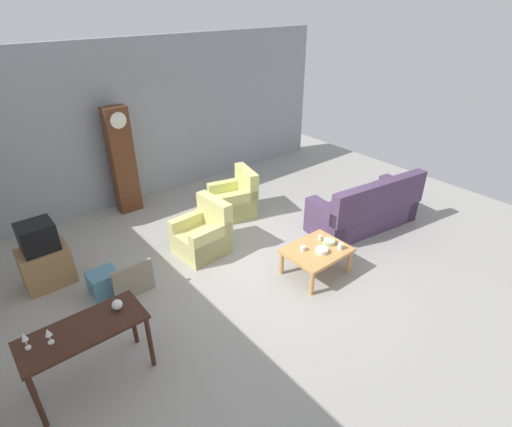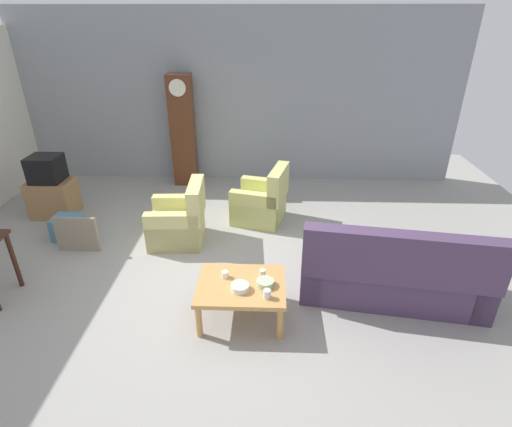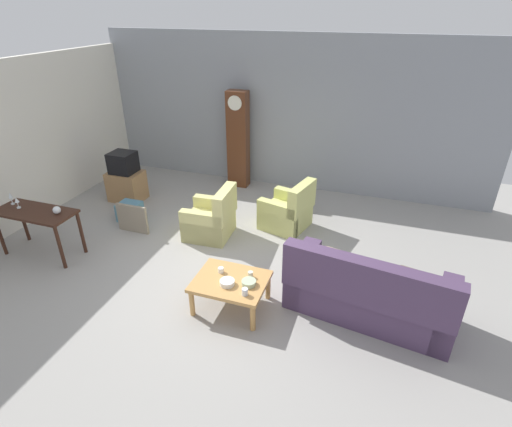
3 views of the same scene
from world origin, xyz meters
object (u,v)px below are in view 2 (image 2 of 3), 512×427
(grandfather_clock, at_px, (183,131))
(cup_white_porcelain, at_px, (225,274))
(armchair_olive_near, at_px, (179,222))
(couch_floral, at_px, (393,273))
(bowl_shallow_green, at_px, (265,283))
(framed_picture_leaning, at_px, (77,234))
(bowl_white_stacked, at_px, (240,287))
(tv_crt, at_px, (46,169))
(coffee_table_wood, at_px, (241,289))
(tv_stand_cabinet, at_px, (53,198))
(armchair_olive_far, at_px, (262,203))
(cup_blue_rimmed, at_px, (267,294))
(storage_box_blue, at_px, (68,227))
(cup_cream_tall, at_px, (262,273))

(grandfather_clock, xyz_separation_m, cup_white_porcelain, (1.18, -3.76, -0.57))
(armchair_olive_near, bearing_deg, grandfather_clock, 98.59)
(grandfather_clock, bearing_deg, couch_floral, -48.07)
(couch_floral, height_order, bowl_shallow_green, couch_floral)
(framed_picture_leaning, xyz_separation_m, bowl_white_stacked, (2.42, -1.40, 0.21))
(grandfather_clock, bearing_deg, bowl_shallow_green, -67.24)
(tv_crt, bearing_deg, couch_floral, -21.65)
(coffee_table_wood, distance_m, bowl_white_stacked, 0.14)
(coffee_table_wood, xyz_separation_m, framed_picture_leaning, (-2.43, 1.30, -0.12))
(tv_stand_cabinet, relative_size, bowl_white_stacked, 3.49)
(tv_stand_cabinet, relative_size, cup_white_porcelain, 8.73)
(tv_crt, height_order, framed_picture_leaning, tv_crt)
(tv_stand_cabinet, xyz_separation_m, tv_crt, (0.00, 0.00, 0.52))
(armchair_olive_far, relative_size, cup_blue_rimmed, 9.98)
(cup_blue_rimmed, bearing_deg, framed_picture_leaning, 150.75)
(armchair_olive_near, relative_size, cup_white_porcelain, 11.82)
(armchair_olive_near, distance_m, storage_box_blue, 1.72)
(tv_stand_cabinet, bearing_deg, tv_crt, 0.00)
(coffee_table_wood, distance_m, tv_crt, 4.12)
(tv_stand_cabinet, bearing_deg, grandfather_clock, 36.98)
(coffee_table_wood, relative_size, storage_box_blue, 2.38)
(coffee_table_wood, distance_m, bowl_shallow_green, 0.28)
(cup_blue_rimmed, xyz_separation_m, bowl_white_stacked, (-0.29, 0.12, -0.01))
(cup_blue_rimmed, bearing_deg, cup_cream_tall, 98.65)
(couch_floral, relative_size, cup_cream_tall, 26.43)
(cup_blue_rimmed, relative_size, bowl_white_stacked, 0.49)
(armchair_olive_far, relative_size, storage_box_blue, 2.36)
(couch_floral, bearing_deg, armchair_olive_near, 156.06)
(couch_floral, bearing_deg, armchair_olive_far, 129.04)
(grandfather_clock, relative_size, storage_box_blue, 5.20)
(armchair_olive_far, bearing_deg, coffee_table_wood, -94.10)
(couch_floral, relative_size, armchair_olive_far, 2.32)
(tv_stand_cabinet, xyz_separation_m, bowl_shallow_green, (3.57, -2.42, 0.17))
(armchair_olive_near, bearing_deg, framed_picture_leaning, -166.45)
(tv_crt, height_order, cup_cream_tall, tv_crt)
(tv_crt, xyz_separation_m, cup_blue_rimmed, (3.59, -2.63, -0.34))
(armchair_olive_near, relative_size, grandfather_clock, 0.44)
(bowl_shallow_green, bearing_deg, tv_stand_cabinet, 145.87)
(couch_floral, bearing_deg, tv_crt, 158.35)
(tv_crt, distance_m, bowl_shallow_green, 4.33)
(tv_crt, distance_m, cup_blue_rimmed, 4.47)
(tv_crt, xyz_separation_m, bowl_white_stacked, (3.31, -2.51, -0.35))
(framed_picture_leaning, xyz_separation_m, cup_white_porcelain, (2.24, -1.18, 0.22))
(coffee_table_wood, distance_m, cup_cream_tall, 0.29)
(couch_floral, xyz_separation_m, cup_white_porcelain, (-1.94, -0.28, 0.13))
(storage_box_blue, bearing_deg, armchair_olive_near, -0.84)
(coffee_table_wood, xyz_separation_m, grandfather_clock, (-1.37, 3.87, 0.68))
(couch_floral, height_order, cup_cream_tall, couch_floral)
(bowl_shallow_green, bearing_deg, armchair_olive_far, 92.28)
(storage_box_blue, bearing_deg, coffee_table_wood, -31.15)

